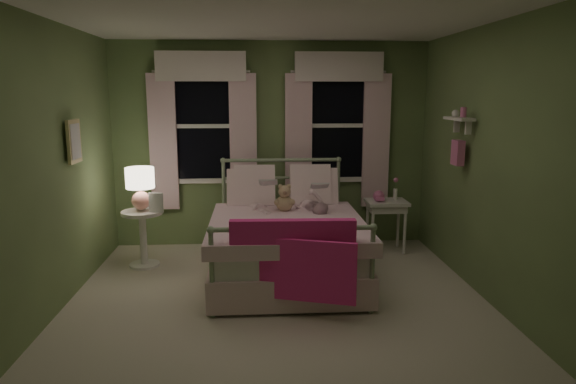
{
  "coord_description": "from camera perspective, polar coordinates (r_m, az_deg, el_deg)",
  "views": [
    {
      "loc": [
        -0.2,
        -4.48,
        1.96
      ],
      "look_at": [
        0.12,
        0.47,
        1.0
      ],
      "focal_mm": 32.0,
      "sensor_mm": 36.0,
      "label": 1
    }
  ],
  "objects": [
    {
      "name": "room_shell",
      "position": [
        4.53,
        -1.09,
        2.57
      ],
      "size": [
        4.2,
        4.2,
        4.2
      ],
      "color": "beige",
      "rests_on": "ground"
    },
    {
      "name": "bed",
      "position": [
        5.54,
        -0.23,
        -5.57
      ],
      "size": [
        1.58,
        2.04,
        1.18
      ],
      "color": "white",
      "rests_on": "ground"
    },
    {
      "name": "pink_throw",
      "position": [
        4.49,
        0.56,
        -6.54
      ],
      "size": [
        1.1,
        0.36,
        0.71
      ],
      "color": "#DB2A80",
      "rests_on": "bed"
    },
    {
      "name": "child_left",
      "position": [
        5.82,
        -3.24,
        0.52
      ],
      "size": [
        0.28,
        0.22,
        0.68
      ],
      "primitive_type": "imported",
      "rotation": [
        0.0,
        0.0,
        3.41
      ],
      "color": "#F7D1DD",
      "rests_on": "bed"
    },
    {
      "name": "child_right",
      "position": [
        5.84,
        2.26,
        1.16
      ],
      "size": [
        0.45,
        0.39,
        0.8
      ],
      "primitive_type": "imported",
      "rotation": [
        0.0,
        0.0,
        3.41
      ],
      "color": "#F7D1DD",
      "rests_on": "bed"
    },
    {
      "name": "book_left",
      "position": [
        5.56,
        -3.22,
        0.6
      ],
      "size": [
        0.21,
        0.13,
        0.26
      ],
      "primitive_type": "imported",
      "rotation": [
        1.22,
        0.0,
        -0.06
      ],
      "color": "beige",
      "rests_on": "child_left"
    },
    {
      "name": "book_right",
      "position": [
        5.6,
        2.52,
        0.24
      ],
      "size": [
        0.2,
        0.12,
        0.26
      ],
      "primitive_type": "imported",
      "rotation": [
        1.22,
        0.0,
        -0.06
      ],
      "color": "beige",
      "rests_on": "child_right"
    },
    {
      "name": "teddy_bear",
      "position": [
        5.69,
        -0.4,
        -0.89
      ],
      "size": [
        0.23,
        0.19,
        0.32
      ],
      "color": "tan",
      "rests_on": "bed"
    },
    {
      "name": "nightstand_left",
      "position": [
        6.08,
        -15.83,
        -4.16
      ],
      "size": [
        0.46,
        0.46,
        0.65
      ],
      "color": "white",
      "rests_on": "ground"
    },
    {
      "name": "table_lamp",
      "position": [
        5.96,
        -16.1,
        0.82
      ],
      "size": [
        0.32,
        0.32,
        0.48
      ],
      "color": "#FFA396",
      "rests_on": "nightstand_left"
    },
    {
      "name": "book_nightstand",
      "position": [
        5.92,
        -15.16,
        -2.13
      ],
      "size": [
        0.2,
        0.25,
        0.02
      ],
      "primitive_type": "imported",
      "rotation": [
        0.0,
        0.0,
        -0.16
      ],
      "color": "beige",
      "rests_on": "nightstand_left"
    },
    {
      "name": "nightstand_right",
      "position": [
        6.48,
        10.87,
        -1.81
      ],
      "size": [
        0.5,
        0.4,
        0.64
      ],
      "color": "white",
      "rests_on": "ground"
    },
    {
      "name": "pink_toy",
      "position": [
        6.42,
        10.07,
        -0.46
      ],
      "size": [
        0.14,
        0.19,
        0.14
      ],
      "color": "pink",
      "rests_on": "nightstand_right"
    },
    {
      "name": "bud_vase",
      "position": [
        6.51,
        11.86,
        0.36
      ],
      "size": [
        0.06,
        0.06,
        0.28
      ],
      "color": "white",
      "rests_on": "nightstand_right"
    },
    {
      "name": "window_left",
      "position": [
        6.55,
        -9.45,
        7.85
      ],
      "size": [
        1.34,
        0.13,
        1.96
      ],
      "color": "black",
      "rests_on": "room_shell"
    },
    {
      "name": "window_right",
      "position": [
        6.6,
        5.54,
        7.97
      ],
      "size": [
        1.34,
        0.13,
        1.96
      ],
      "color": "black",
      "rests_on": "room_shell"
    },
    {
      "name": "wall_shelf",
      "position": [
        5.61,
        18.43,
        5.93
      ],
      "size": [
        0.15,
        0.5,
        0.6
      ],
      "color": "white",
      "rests_on": "room_shell"
    },
    {
      "name": "framed_picture",
      "position": [
        5.39,
        -22.67,
        5.21
      ],
      "size": [
        0.03,
        0.32,
        0.42
      ],
      "color": "beige",
      "rests_on": "room_shell"
    }
  ]
}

